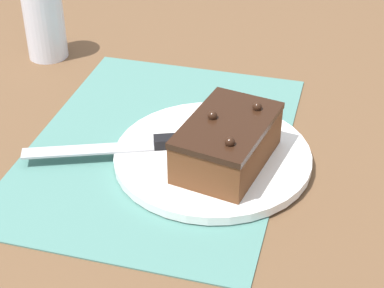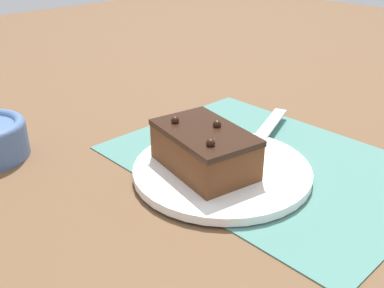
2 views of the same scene
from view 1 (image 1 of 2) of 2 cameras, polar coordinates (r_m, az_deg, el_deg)
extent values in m
plane|color=brown|center=(0.88, -2.94, -0.17)|extent=(3.00, 3.00, 0.00)
cube|color=slate|center=(0.88, -2.94, -0.06)|extent=(0.46, 0.34, 0.00)
cylinder|color=white|center=(0.84, 1.84, -1.11)|extent=(0.26, 0.26, 0.01)
cube|color=brown|center=(0.81, 3.14, -0.08)|extent=(0.16, 0.12, 0.05)
cube|color=black|center=(0.79, 3.21, 1.73)|extent=(0.16, 0.12, 0.01)
sphere|color=black|center=(0.81, 5.80, 3.33)|extent=(0.01, 0.01, 0.01)
sphere|color=black|center=(0.79, 1.83, 2.55)|extent=(0.01, 0.01, 0.01)
sphere|color=black|center=(0.75, 3.38, 0.19)|extent=(0.01, 0.01, 0.01)
cube|color=black|center=(0.85, -0.68, 0.30)|extent=(0.05, 0.08, 0.01)
cube|color=#B7BABF|center=(0.85, -9.20, -0.52)|extent=(0.08, 0.17, 0.00)
cylinder|color=white|center=(1.12, -12.96, 10.32)|extent=(0.07, 0.07, 0.12)
camera|label=2|loc=(1.10, 31.71, 21.18)|focal=42.00mm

